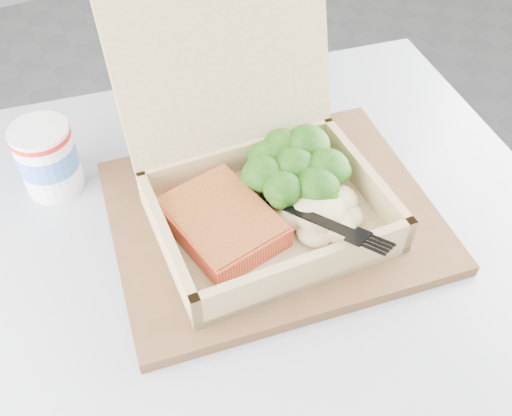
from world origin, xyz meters
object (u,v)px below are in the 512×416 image
serving_tray (272,215)px  takeout_container (255,166)px  paper_cup (47,157)px  cafe_table (263,343)px

serving_tray → takeout_container: (-0.01, 0.02, 0.06)m
serving_tray → paper_cup: bearing=139.8°
serving_tray → takeout_container: 0.07m
cafe_table → takeout_container: size_ratio=3.22×
takeout_container → paper_cup: 0.25m
serving_tray → takeout_container: size_ratio=1.36×
cafe_table → takeout_container: (0.03, 0.07, 0.25)m
takeout_container → paper_cup: (-0.19, 0.15, -0.02)m
serving_tray → takeout_container: takeout_container is taller
cafe_table → serving_tray: serving_tray is taller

